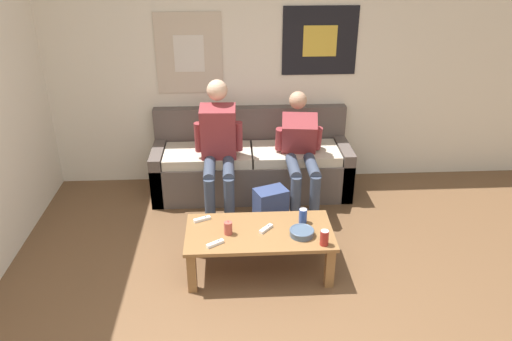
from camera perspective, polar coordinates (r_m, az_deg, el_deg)
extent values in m
cube|color=silver|center=(5.30, -1.98, 11.83)|extent=(10.00, 0.05, 2.55)
cube|color=beige|center=(5.24, -7.66, 13.10)|extent=(0.68, 0.01, 0.82)
cube|color=silver|center=(5.24, -7.66, 13.09)|extent=(0.31, 0.01, 0.37)
cube|color=black|center=(5.29, 7.32, 14.47)|extent=(0.77, 0.01, 0.69)
cube|color=gold|center=(5.28, 7.33, 14.46)|extent=(0.35, 0.01, 0.31)
cube|color=#564C47|center=(5.48, -0.65, 3.00)|extent=(2.05, 0.13, 0.86)
cube|color=#564C47|center=(5.26, -0.47, -0.69)|extent=(2.05, 0.56, 0.41)
cube|color=#564C47|center=(5.28, -11.01, -0.36)|extent=(0.12, 0.56, 0.53)
cube|color=#564C47|center=(5.36, 9.91, 0.15)|extent=(0.12, 0.56, 0.53)
cube|color=beige|center=(5.15, -5.53, 1.74)|extent=(0.89, 0.52, 0.10)
cube|color=beige|center=(5.19, 4.53, 1.97)|extent=(0.89, 0.52, 0.10)
cube|color=olive|center=(4.04, 0.39, -7.09)|extent=(1.18, 0.59, 0.03)
cube|color=olive|center=(4.35, -6.95, -7.60)|extent=(0.07, 0.07, 0.34)
cube|color=olive|center=(4.40, 7.23, -7.17)|extent=(0.07, 0.07, 0.34)
cube|color=olive|center=(3.95, -7.34, -11.46)|extent=(0.07, 0.07, 0.34)
cube|color=olive|center=(4.01, 8.41, -10.91)|extent=(0.07, 0.07, 0.34)
cylinder|color=#384256|center=(4.73, -5.34, 0.14)|extent=(0.11, 0.44, 0.11)
cylinder|color=#384256|center=(4.65, -5.29, -3.73)|extent=(0.10, 0.10, 0.49)
cube|color=#232328|center=(4.71, -5.20, -6.73)|extent=(0.11, 0.25, 0.05)
cylinder|color=#384256|center=(4.73, -3.16, 0.19)|extent=(0.11, 0.44, 0.11)
cylinder|color=#384256|center=(4.64, -3.07, -3.68)|extent=(0.10, 0.10, 0.49)
cube|color=#232328|center=(4.71, -2.99, -6.69)|extent=(0.11, 0.25, 0.05)
cube|color=maroon|center=(4.86, -4.32, 4.34)|extent=(0.35, 0.32, 0.57)
sphere|color=beige|center=(4.79, -4.47, 9.15)|extent=(0.20, 0.20, 0.20)
cylinder|color=maroon|center=(4.88, -6.58, 3.81)|extent=(0.08, 0.10, 0.30)
cylinder|color=maroon|center=(4.87, -2.01, 3.93)|extent=(0.08, 0.10, 0.30)
cylinder|color=#384256|center=(4.76, 4.30, 0.37)|extent=(0.11, 0.44, 0.11)
cylinder|color=#384256|center=(4.68, 4.53, -3.47)|extent=(0.10, 0.10, 0.49)
cube|color=#232328|center=(4.75, 4.53, -6.45)|extent=(0.11, 0.25, 0.05)
cylinder|color=#384256|center=(4.79, 6.44, 0.42)|extent=(0.11, 0.44, 0.11)
cylinder|color=#384256|center=(4.71, 6.70, -3.40)|extent=(0.10, 0.10, 0.49)
cube|color=#232328|center=(4.77, 6.69, -6.37)|extent=(0.11, 0.25, 0.05)
cube|color=maroon|center=(4.99, 4.94, 4.02)|extent=(0.39, 0.44, 0.50)
sphere|color=tan|center=(5.04, 4.82, 8.00)|extent=(0.18, 0.18, 0.18)
cylinder|color=maroon|center=(5.01, 2.68, 3.61)|extent=(0.08, 0.14, 0.26)
cylinder|color=maroon|center=(5.06, 7.07, 3.68)|extent=(0.08, 0.14, 0.26)
cube|color=navy|center=(4.70, 1.68, -4.31)|extent=(0.34, 0.29, 0.39)
cube|color=navy|center=(4.68, 2.16, -5.75)|extent=(0.21, 0.14, 0.18)
cylinder|color=#475B75|center=(3.98, 5.26, -7.09)|extent=(0.19, 0.19, 0.05)
torus|color=#475B75|center=(3.96, 5.27, -6.83)|extent=(0.20, 0.20, 0.02)
cylinder|color=#B24C42|center=(3.97, -3.20, -6.58)|extent=(0.07, 0.07, 0.11)
cylinder|color=black|center=(3.94, -3.22, -5.85)|extent=(0.00, 0.00, 0.01)
cylinder|color=#28479E|center=(4.12, 5.39, -5.19)|extent=(0.07, 0.07, 0.12)
cylinder|color=silver|center=(4.09, 5.42, -4.45)|extent=(0.06, 0.06, 0.00)
cylinder|color=maroon|center=(3.87, 7.82, -7.63)|extent=(0.07, 0.07, 0.12)
cylinder|color=silver|center=(3.83, 7.87, -6.86)|extent=(0.06, 0.06, 0.00)
cube|color=white|center=(4.18, -6.19, -5.55)|extent=(0.15, 0.09, 0.02)
cylinder|color=#333842|center=(4.18, -5.78, -5.28)|extent=(0.01, 0.01, 0.00)
cube|color=white|center=(3.87, -4.69, -8.32)|extent=(0.14, 0.11, 0.02)
cylinder|color=#333842|center=(3.88, -4.29, -7.99)|extent=(0.01, 0.01, 0.00)
cube|color=white|center=(4.03, 1.16, -6.66)|extent=(0.12, 0.13, 0.02)
cylinder|color=#333842|center=(4.05, 1.44, -6.30)|extent=(0.01, 0.01, 0.00)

